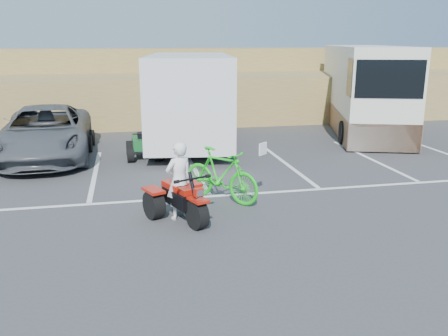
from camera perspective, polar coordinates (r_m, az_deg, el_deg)
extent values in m
plane|color=#3C3C3F|center=(8.72, 1.10, -8.33)|extent=(100.00, 100.00, 0.00)
cube|color=white|center=(13.30, -15.24, -0.58)|extent=(0.12, 5.00, 0.01)
cube|color=white|center=(13.38, -3.64, 0.03)|extent=(0.12, 5.00, 0.01)
cube|color=white|center=(14.00, 7.36, 0.61)|extent=(0.12, 5.00, 0.01)
cube|color=white|center=(15.09, 17.11, 1.11)|extent=(0.12, 5.00, 0.01)
cube|color=white|center=(16.54, 25.35, 1.50)|extent=(0.12, 5.00, 0.01)
cube|color=white|center=(10.92, -1.69, -3.42)|extent=(28.00, 0.12, 0.01)
cube|color=olive|center=(22.02, -7.06, 8.49)|extent=(40.00, 6.00, 2.00)
cube|color=olive|center=(25.41, -7.82, 11.59)|extent=(40.00, 4.00, 2.20)
imported|color=white|center=(9.41, -5.43, -1.53)|extent=(0.67, 0.57, 1.57)
imported|color=#14BF19|center=(10.49, -0.39, -0.82)|extent=(1.74, 1.85, 1.19)
imported|color=#4C4F54|center=(15.42, -20.70, 4.02)|extent=(2.78, 5.67, 1.55)
cube|color=silver|center=(16.19, -4.13, 8.65)|extent=(3.48, 6.78, 2.70)
cylinder|color=black|center=(16.38, -4.04, 4.14)|extent=(2.46, 1.08, 0.76)
cube|color=silver|center=(20.00, 16.34, 9.27)|extent=(4.90, 9.24, 3.23)
cube|color=brown|center=(20.14, 16.10, 5.97)|extent=(4.94, 9.25, 0.90)
cube|color=black|center=(15.54, 19.35, 10.05)|extent=(1.97, 0.65, 1.17)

